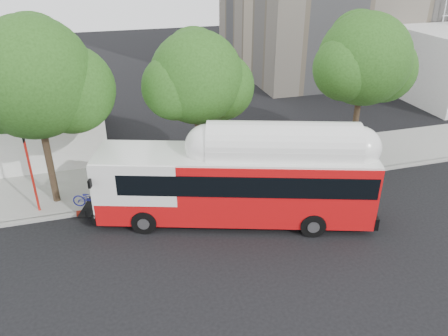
# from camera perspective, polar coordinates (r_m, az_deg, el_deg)

# --- Properties ---
(ground) EXTENTS (120.00, 120.00, 0.00)m
(ground) POSITION_cam_1_polar(r_m,az_deg,el_deg) (21.36, 3.22, -8.35)
(ground) COLOR black
(ground) RESTS_ON ground
(sidewalk) EXTENTS (60.00, 5.00, 0.15)m
(sidewalk) POSITION_cam_1_polar(r_m,az_deg,el_deg) (26.64, -1.38, -0.45)
(sidewalk) COLOR gray
(sidewalk) RESTS_ON ground
(curb_strip) EXTENTS (60.00, 0.30, 0.15)m
(curb_strip) POSITION_cam_1_polar(r_m,az_deg,el_deg) (24.44, 0.22, -3.14)
(curb_strip) COLOR gray
(curb_strip) RESTS_ON ground
(red_curb_segment) EXTENTS (10.00, 0.32, 0.16)m
(red_curb_segment) POSITION_cam_1_polar(r_m,az_deg,el_deg) (23.88, -6.72, -4.13)
(red_curb_segment) COLOR maroon
(red_curb_segment) RESTS_ON ground
(street_tree_left) EXTENTS (6.67, 5.80, 9.74)m
(street_tree_left) POSITION_cam_1_polar(r_m,az_deg,el_deg) (22.80, -22.43, 10.40)
(street_tree_left) COLOR #2D2116
(street_tree_left) RESTS_ON ground
(street_tree_mid) EXTENTS (5.75, 5.00, 8.62)m
(street_tree_mid) POSITION_cam_1_polar(r_m,az_deg,el_deg) (23.96, -2.65, 11.36)
(street_tree_mid) COLOR #2D2116
(street_tree_mid) RESTS_ON ground
(street_tree_right) EXTENTS (6.21, 5.40, 9.18)m
(street_tree_right) POSITION_cam_1_polar(r_m,az_deg,el_deg) (27.76, 18.53, 12.96)
(street_tree_right) COLOR #2D2116
(street_tree_right) RESTS_ON ground
(transit_bus) EXTENTS (14.26, 6.84, 4.20)m
(transit_bus) POSITION_cam_1_polar(r_m,az_deg,el_deg) (21.28, 1.65, -2.22)
(transit_bus) COLOR red
(transit_bus) RESTS_ON ground
(signal_pole) EXTENTS (0.12, 0.40, 4.27)m
(signal_pole) POSITION_cam_1_polar(r_m,az_deg,el_deg) (23.68, -23.82, -0.88)
(signal_pole) COLOR red
(signal_pole) RESTS_ON ground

